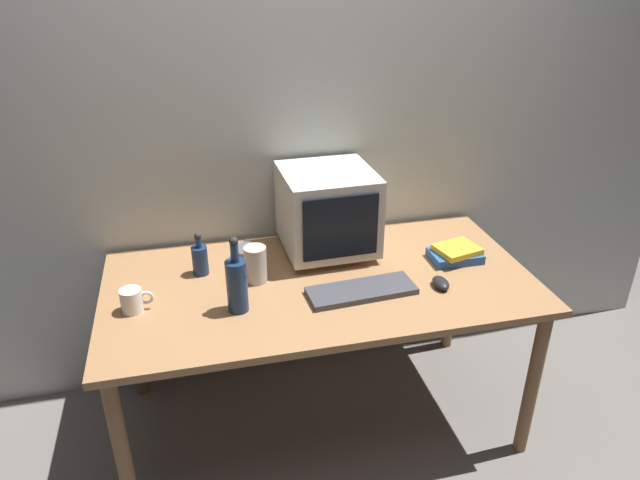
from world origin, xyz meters
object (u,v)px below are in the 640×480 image
(crt_monitor, at_px, (327,211))
(computer_mouse, at_px, (441,283))
(bottle_tall, at_px, (237,284))
(keyboard, at_px, (362,291))
(bottle_short, at_px, (200,259))
(mug, at_px, (132,300))
(metal_canister, at_px, (256,264))
(book_stack, at_px, (456,254))
(cd_spindle, at_px, (247,252))

(crt_monitor, bearing_deg, computer_mouse, -48.24)
(bottle_tall, bearing_deg, keyboard, 0.20)
(crt_monitor, distance_m, computer_mouse, 0.57)
(computer_mouse, bearing_deg, bottle_short, 161.92)
(mug, xyz_separation_m, metal_canister, (0.47, 0.11, 0.03))
(keyboard, xyz_separation_m, computer_mouse, (0.32, -0.03, 0.01))
(computer_mouse, xyz_separation_m, mug, (-1.17, 0.11, 0.03))
(bottle_tall, distance_m, book_stack, 0.96)
(crt_monitor, xyz_separation_m, bottle_tall, (-0.43, -0.38, -0.08))
(keyboard, distance_m, metal_canister, 0.43)
(bottle_tall, height_order, book_stack, bottle_tall)
(keyboard, xyz_separation_m, cd_spindle, (-0.39, 0.40, 0.01))
(crt_monitor, bearing_deg, cd_spindle, 176.42)
(book_stack, bearing_deg, cd_spindle, 164.93)
(cd_spindle, bearing_deg, mug, -145.45)
(metal_canister, bearing_deg, computer_mouse, -17.31)
(bottle_short, height_order, metal_canister, bottle_short)
(crt_monitor, distance_m, cd_spindle, 0.39)
(crt_monitor, xyz_separation_m, cd_spindle, (-0.35, 0.02, -0.17))
(bottle_tall, relative_size, mug, 2.50)
(mug, bearing_deg, computer_mouse, -5.29)
(keyboard, distance_m, bottle_tall, 0.49)
(keyboard, height_order, book_stack, book_stack)
(mug, bearing_deg, crt_monitor, 20.00)
(computer_mouse, xyz_separation_m, cd_spindle, (-0.71, 0.42, 0.00))
(bottle_tall, distance_m, mug, 0.39)
(computer_mouse, height_order, mug, mug)
(keyboard, height_order, computer_mouse, computer_mouse)
(keyboard, xyz_separation_m, mug, (-0.85, 0.08, 0.03))
(keyboard, height_order, bottle_tall, bottle_tall)
(crt_monitor, bearing_deg, metal_canister, -151.53)
(bottle_tall, distance_m, bottle_short, 0.33)
(computer_mouse, distance_m, mug, 1.17)
(keyboard, relative_size, computer_mouse, 4.20)
(bottle_short, height_order, mug, bottle_short)
(cd_spindle, bearing_deg, keyboard, -45.42)
(computer_mouse, relative_size, metal_canister, 0.67)
(crt_monitor, relative_size, bottle_tall, 1.33)
(crt_monitor, xyz_separation_m, book_stack, (0.51, -0.21, -0.16))
(computer_mouse, relative_size, cd_spindle, 0.83)
(bottle_tall, height_order, cd_spindle, bottle_tall)
(crt_monitor, relative_size, computer_mouse, 3.99)
(bottle_short, relative_size, metal_canister, 1.23)
(cd_spindle, xyz_separation_m, metal_canister, (0.01, -0.21, 0.05))
(crt_monitor, relative_size, book_stack, 1.88)
(bottle_tall, relative_size, bottle_short, 1.62)
(keyboard, bearing_deg, book_stack, 15.27)
(bottle_short, xyz_separation_m, book_stack, (1.07, -0.14, -0.04))
(bottle_short, relative_size, cd_spindle, 1.54)
(mug, bearing_deg, bottle_tall, -12.45)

